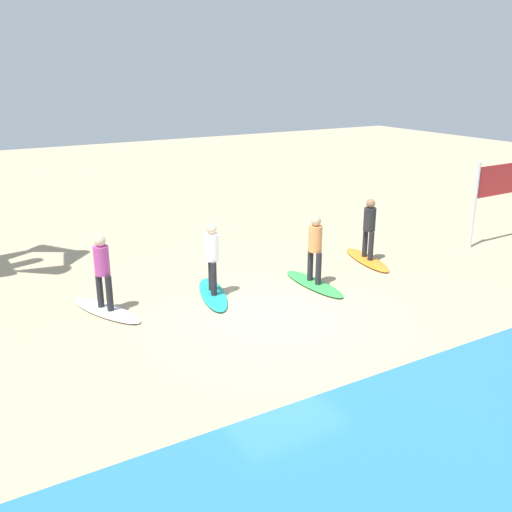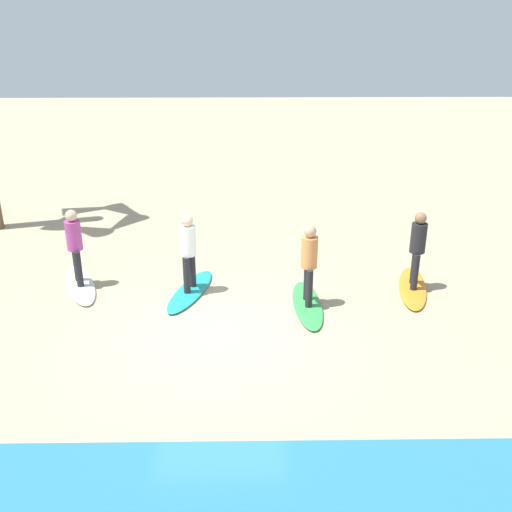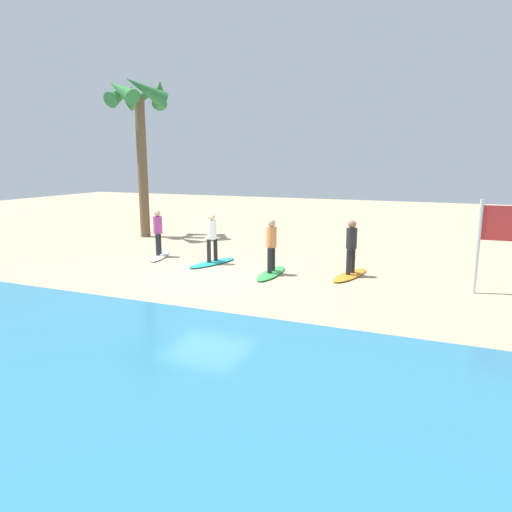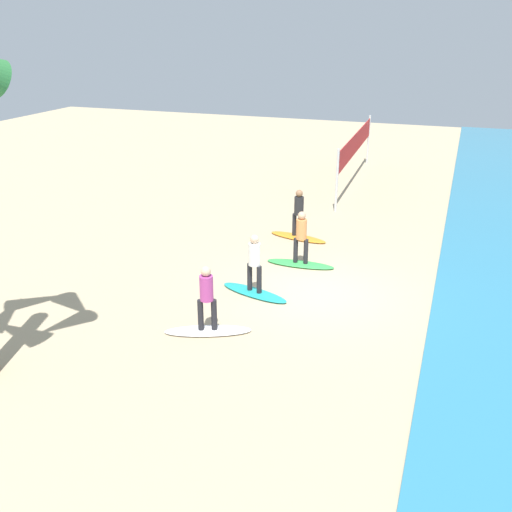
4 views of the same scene
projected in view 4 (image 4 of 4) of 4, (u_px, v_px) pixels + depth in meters
The scene contains 10 objects.
ground_plane at pixel (319, 293), 16.10m from camera, with size 60.00×60.00×0.00m, color tan.
surfboard_orange at pixel (298, 237), 20.15m from camera, with size 2.10×0.56×0.09m, color orange.
surfer_orange at pixel (299, 210), 19.78m from camera, with size 0.32×0.45×1.64m.
surfboard_green at pixel (300, 264), 17.92m from camera, with size 2.10×0.56×0.09m, color green.
surfer_green at pixel (301, 234), 17.55m from camera, with size 0.32×0.46×1.64m.
surfboard_teal at pixel (254, 293), 16.02m from camera, with size 2.10×0.56×0.09m, color teal.
surfer_teal at pixel (254, 259), 15.65m from camera, with size 0.32×0.45×1.64m.
surfboard_white at pixel (208, 331), 14.04m from camera, with size 2.10×0.56×0.09m, color white.
surfer_white at pixel (207, 294), 13.67m from camera, with size 0.32×0.44×1.64m.
volleyball_net at pixel (356, 145), 26.29m from camera, with size 9.10×0.38×2.50m.
Camera 4 is at (14.29, 3.25, 6.95)m, focal length 40.90 mm.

